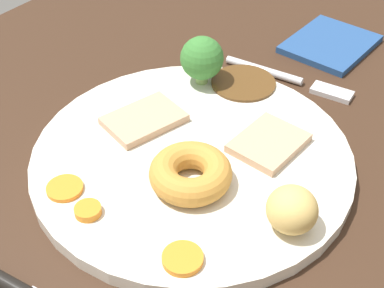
# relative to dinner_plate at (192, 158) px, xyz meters

# --- Properties ---
(dining_table) EXTENTS (1.20, 0.84, 0.04)m
(dining_table) POSITION_rel_dinner_plate_xyz_m (-0.04, 0.03, -0.02)
(dining_table) COLOR #382316
(dining_table) RESTS_ON ground
(dinner_plate) EXTENTS (0.30, 0.30, 0.01)m
(dinner_plate) POSITION_rel_dinner_plate_xyz_m (0.00, 0.00, 0.00)
(dinner_plate) COLOR silver
(dinner_plate) RESTS_ON dining_table
(gravy_pool) EXTENTS (0.07, 0.07, 0.00)m
(gravy_pool) POSITION_rel_dinner_plate_xyz_m (-0.12, -0.02, 0.01)
(gravy_pool) COLOR #563819
(gravy_pool) RESTS_ON dinner_plate
(meat_slice_main) EXTENTS (0.09, 0.07, 0.01)m
(meat_slice_main) POSITION_rel_dinner_plate_xyz_m (-0.01, -0.06, 0.01)
(meat_slice_main) COLOR tan
(meat_slice_main) RESTS_ON dinner_plate
(meat_slice_under) EXTENTS (0.07, 0.06, 0.01)m
(meat_slice_under) POSITION_rel_dinner_plate_xyz_m (-0.05, 0.05, 0.01)
(meat_slice_under) COLOR tan
(meat_slice_under) RESTS_ON dinner_plate
(yorkshire_pudding) EXTENTS (0.07, 0.07, 0.02)m
(yorkshire_pudding) POSITION_rel_dinner_plate_xyz_m (0.03, 0.02, 0.02)
(yorkshire_pudding) COLOR #C68938
(yorkshire_pudding) RESTS_ON dinner_plate
(roast_potato_left) EXTENTS (0.06, 0.06, 0.04)m
(roast_potato_left) POSITION_rel_dinner_plate_xyz_m (0.03, 0.12, 0.03)
(roast_potato_left) COLOR #D8B260
(roast_potato_left) RESTS_ON dinner_plate
(carrot_coin_front) EXTENTS (0.03, 0.03, 0.01)m
(carrot_coin_front) POSITION_rel_dinner_plate_xyz_m (0.10, 0.07, 0.01)
(carrot_coin_front) COLOR orange
(carrot_coin_front) RESTS_ON dinner_plate
(carrot_coin_back) EXTENTS (0.03, 0.03, 0.00)m
(carrot_coin_back) POSITION_rel_dinner_plate_xyz_m (0.10, -0.06, 0.01)
(carrot_coin_back) COLOR orange
(carrot_coin_back) RESTS_ON dinner_plate
(carrot_coin_side) EXTENTS (0.02, 0.02, 0.01)m
(carrot_coin_side) POSITION_rel_dinner_plate_xyz_m (0.11, -0.02, 0.01)
(carrot_coin_side) COLOR orange
(carrot_coin_side) RESTS_ON dinner_plate
(broccoli_floret) EXTENTS (0.05, 0.05, 0.05)m
(broccoli_floret) POSITION_rel_dinner_plate_xyz_m (-0.10, -0.06, 0.04)
(broccoli_floret) COLOR #8CB766
(broccoli_floret) RESTS_ON dinner_plate
(fork) EXTENTS (0.03, 0.15, 0.01)m
(fork) POSITION_rel_dinner_plate_xyz_m (-0.18, 0.01, -0.00)
(fork) COLOR silver
(fork) RESTS_ON dining_table
(folded_napkin) EXTENTS (0.12, 0.10, 0.01)m
(folded_napkin) POSITION_rel_dinner_plate_xyz_m (-0.28, 0.01, -0.00)
(folded_napkin) COLOR navy
(folded_napkin) RESTS_ON dining_table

